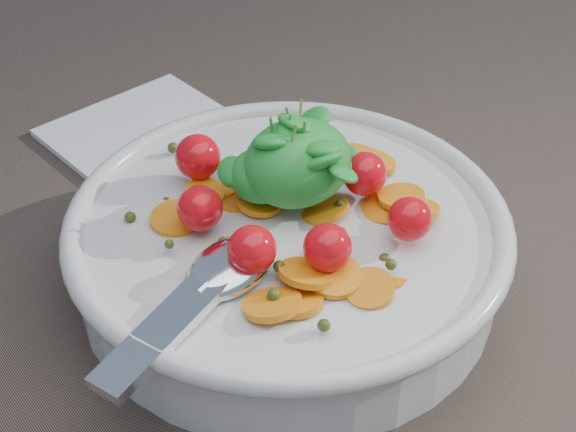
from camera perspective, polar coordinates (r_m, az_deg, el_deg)
ground at (r=0.57m, az=-1.86°, el=-5.26°), size 6.00×6.00×0.00m
bowl at (r=0.56m, az=-0.02°, el=-1.81°), size 0.30×0.28×0.12m
napkin at (r=0.73m, az=-9.25°, el=5.39°), size 0.15×0.13×0.01m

